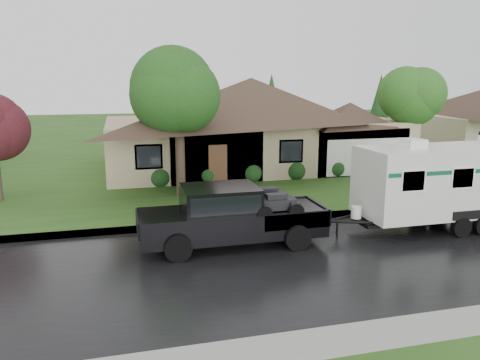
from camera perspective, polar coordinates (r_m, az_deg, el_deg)
name	(u,v)px	position (r m, az deg, el deg)	size (l,w,h in m)	color
ground	(303,237)	(17.18, 7.66, -6.96)	(140.00, 140.00, 0.00)	#254A17
road	(326,257)	(15.45, 10.47, -9.22)	(140.00, 8.00, 0.01)	black
curb	(282,218)	(19.15, 5.14, -4.66)	(140.00, 0.50, 0.15)	gray
lawn	(218,165)	(31.14, -2.73, 1.84)	(140.00, 26.00, 0.15)	#254A17
house_main	(256,112)	(30.15, 1.98, 8.25)	(19.44, 10.80, 6.90)	tan
tree_left_green	(179,95)	(22.05, -7.50, 10.18)	(4.13, 4.13, 6.83)	#382B1E
tree_right_green	(410,98)	(30.19, 20.02, 9.34)	(3.82, 3.82, 6.32)	#382B1E
shrub_row	(274,171)	(26.13, 4.13, 1.15)	(13.60, 1.00, 1.00)	#143814
pickup_truck	(229,214)	(15.92, -1.38, -4.15)	(6.27, 2.38, 2.09)	black
travel_trailer	(453,180)	(19.65, 24.51, 0.03)	(7.73, 2.72, 3.47)	silver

